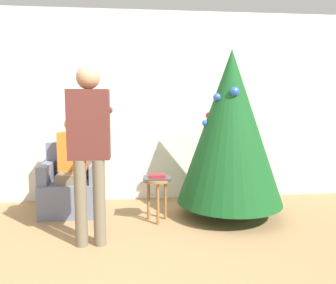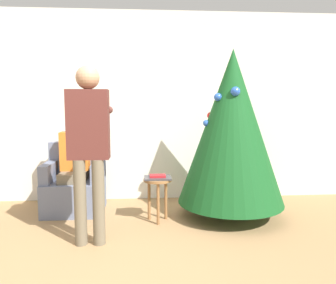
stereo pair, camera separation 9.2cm
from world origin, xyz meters
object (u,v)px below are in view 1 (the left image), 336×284
(christmas_tree, at_px, (230,127))
(side_stool, at_px, (157,188))
(person_seated, at_px, (72,161))
(person_standing, at_px, (89,138))
(armchair, at_px, (73,187))

(christmas_tree, xyz_separation_m, side_stool, (-0.91, -0.11, -0.70))
(person_seated, bearing_deg, christmas_tree, -9.45)
(person_seated, height_order, side_stool, person_seated)
(side_stool, bearing_deg, person_standing, -141.68)
(armchair, bearing_deg, christmas_tree, -10.04)
(christmas_tree, bearing_deg, armchair, 169.96)
(armchair, distance_m, side_stool, 1.16)
(christmas_tree, distance_m, person_seated, 2.04)
(christmas_tree, distance_m, person_standing, 1.74)
(person_seated, xyz_separation_m, person_standing, (0.36, -0.99, 0.39))
(christmas_tree, relative_size, person_standing, 1.16)
(person_seated, distance_m, person_standing, 1.12)
(christmas_tree, relative_size, armchair, 2.31)
(person_seated, height_order, person_standing, person_standing)
(person_standing, bearing_deg, side_stool, 38.32)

